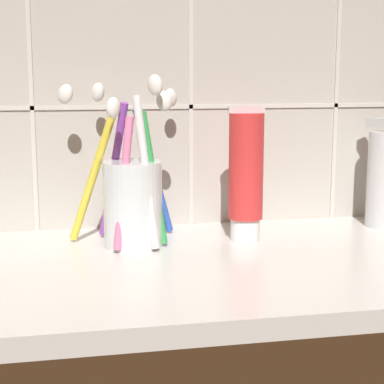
# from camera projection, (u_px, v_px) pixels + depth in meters

# --- Properties ---
(sink_counter) EXTENTS (0.77, 0.34, 0.02)m
(sink_counter) POSITION_uv_depth(u_px,v_px,m) (203.00, 269.00, 0.66)
(sink_counter) COLOR silver
(sink_counter) RESTS_ON ground
(tile_wall_backsplash) EXTENTS (0.87, 0.02, 0.45)m
(tile_wall_backsplash) POSITION_uv_depth(u_px,v_px,m) (174.00, 63.00, 0.79)
(tile_wall_backsplash) COLOR #B7B2A8
(tile_wall_backsplash) RESTS_ON ground
(toothbrush_cup) EXTENTS (0.15, 0.11, 0.19)m
(toothbrush_cup) POSITION_uv_depth(u_px,v_px,m) (132.00, 194.00, 0.71)
(toothbrush_cup) COLOR silver
(toothbrush_cup) RESTS_ON sink_counter
(toothpaste_tube) EXTENTS (0.04, 0.04, 0.15)m
(toothpaste_tube) POSITION_uv_depth(u_px,v_px,m) (246.00, 175.00, 0.73)
(toothpaste_tube) COLOR white
(toothpaste_tube) RESTS_ON sink_counter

